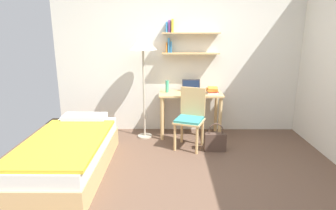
# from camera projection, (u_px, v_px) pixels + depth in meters

# --- Properties ---
(ground_plane) EXTENTS (5.28, 5.28, 0.00)m
(ground_plane) POSITION_uv_depth(u_px,v_px,m) (190.00, 188.00, 3.21)
(ground_plane) COLOR brown
(wall_back) EXTENTS (4.40, 0.27, 2.60)m
(wall_back) POSITION_uv_depth(u_px,v_px,m) (183.00, 57.00, 4.83)
(wall_back) COLOR silver
(wall_back) RESTS_ON ground_plane
(bed) EXTENTS (0.91, 1.87, 0.54)m
(bed) POSITION_uv_depth(u_px,v_px,m) (70.00, 154.00, 3.54)
(bed) COLOR tan
(bed) RESTS_ON ground_plane
(desk) EXTENTS (1.04, 0.52, 0.74)m
(desk) POSITION_uv_depth(u_px,v_px,m) (190.00, 101.00, 4.70)
(desk) COLOR tan
(desk) RESTS_ON ground_plane
(desk_chair) EXTENTS (0.52, 0.52, 0.91)m
(desk_chair) POSITION_uv_depth(u_px,v_px,m) (190.00, 116.00, 4.26)
(desk_chair) COLOR tan
(desk_chair) RESTS_ON ground_plane
(standing_lamp) EXTENTS (0.43, 0.43, 1.67)m
(standing_lamp) POSITION_uv_depth(u_px,v_px,m) (143.00, 47.00, 4.40)
(standing_lamp) COLOR #B2A893
(standing_lamp) RESTS_ON ground_plane
(laptop) EXTENTS (0.31, 0.22, 0.20)m
(laptop) POSITION_uv_depth(u_px,v_px,m) (191.00, 89.00, 4.73)
(laptop) COLOR black
(laptop) RESTS_ON desk
(water_bottle) EXTENTS (0.05, 0.05, 0.20)m
(water_bottle) POSITION_uv_depth(u_px,v_px,m) (167.00, 86.00, 4.67)
(water_bottle) COLOR #42A87F
(water_bottle) RESTS_ON desk
(book_stack) EXTENTS (0.19, 0.25, 0.10)m
(book_stack) POSITION_uv_depth(u_px,v_px,m) (212.00, 90.00, 4.61)
(book_stack) COLOR silver
(book_stack) RESTS_ON desk
(handbag) EXTENTS (0.32, 0.11, 0.43)m
(handbag) POSITION_uv_depth(u_px,v_px,m) (215.00, 141.00, 4.18)
(handbag) COLOR #4C382D
(handbag) RESTS_ON ground_plane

